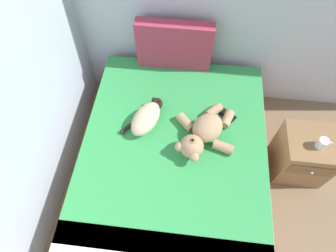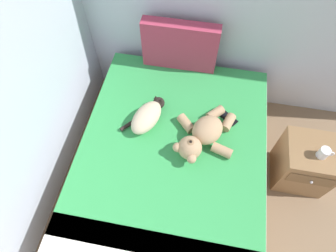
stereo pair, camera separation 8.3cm
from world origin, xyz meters
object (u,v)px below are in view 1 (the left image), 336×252
mug (322,143)px  nightstand (303,155)px  patterned_cushion (174,45)px  cell_phone (227,115)px  cat (147,117)px  teddy_bear (203,133)px  bed (173,161)px

mug → nightstand: bearing=124.2°
patterned_cushion → cell_phone: bearing=-46.1°
cat → cell_phone: (0.66, 0.14, -0.07)m
cat → patterned_cushion: bearing=77.2°
cat → nightstand: 1.42m
cat → mug: size_ratio=3.51×
cat → cell_phone: 0.68m
teddy_bear → cell_phone: size_ratio=3.66×
cat → nightstand: size_ratio=0.83×
bed → patterned_cushion: size_ratio=2.87×
patterned_cushion → nightstand: bearing=-29.0°
bed → cell_phone: size_ratio=11.84×
cell_phone → nightstand: bearing=-11.8°
bed → patterned_cushion: (-0.09, 0.88, 0.51)m
cell_phone → bed: bearing=-140.1°
patterned_cushion → cat: size_ratio=1.58×
cell_phone → mug: size_ratio=1.34×
bed → patterned_cushion: bearing=95.9°
cell_phone → nightstand: (0.72, -0.15, -0.29)m
bed → cell_phone: 0.61m
cat → cell_phone: bearing=12.1°
teddy_bear → cell_phone: teddy_bear is taller
nightstand → cat: bearing=179.7°
bed → cell_phone: (0.42, 0.35, 0.28)m
bed → cat: cat is taller
teddy_bear → mug: (0.95, 0.06, -0.07)m
nightstand → patterned_cushion: bearing=151.0°
cell_phone → nightstand: cell_phone is taller
patterned_cushion → mug: patterned_cushion is taller
patterned_cushion → bed: bearing=-84.1°
nightstand → mug: size_ratio=4.24×
cat → teddy_bear: (0.46, -0.11, 0.01)m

